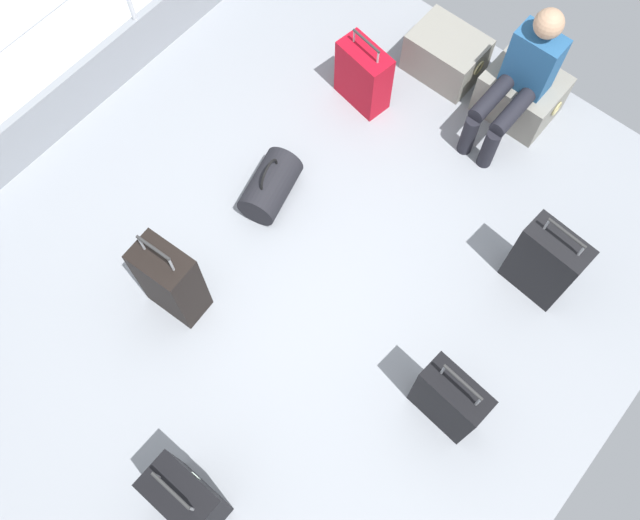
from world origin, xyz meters
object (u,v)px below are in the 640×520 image
passenger_seated (521,77)px  duffel_bag (270,186)px  suitcase_3 (171,281)px  cargo_crate_0 (446,55)px  suitcase_2 (545,263)px  suitcase_0 (449,400)px  suitcase_1 (186,498)px  cargo_crate_1 (521,94)px  suitcase_4 (363,76)px

passenger_seated → duffel_bag: size_ratio=1.97×
suitcase_3 → passenger_seated: bearing=71.6°
cargo_crate_0 → suitcase_2: (1.54, -1.08, 0.15)m
passenger_seated → duffel_bag: bearing=-120.1°
passenger_seated → suitcase_0: bearing=-65.6°
suitcase_0 → suitcase_2: size_ratio=0.96×
suitcase_1 → suitcase_2: size_ratio=0.97×
suitcase_0 → suitcase_3: 1.89m
cargo_crate_0 → suitcase_3: 2.75m
suitcase_0 → cargo_crate_1: bearing=112.7°
suitcase_0 → duffel_bag: bearing=166.0°
suitcase_2 → suitcase_4: 1.92m
suitcase_1 → suitcase_4: suitcase_1 is taller
cargo_crate_0 → suitcase_4: size_ratio=0.91×
suitcase_0 → suitcase_3: (-1.81, -0.54, 0.05)m
cargo_crate_1 → passenger_seated: bearing=-90.0°
cargo_crate_0 → passenger_seated: 0.76m
cargo_crate_1 → duffel_bag: (-0.93, -1.79, -0.04)m
suitcase_1 → suitcase_3: (-0.99, 0.88, 0.04)m
cargo_crate_1 → suitcase_3: bearing=-107.2°
suitcase_3 → suitcase_4: bearing=92.9°
suitcase_1 → suitcase_3: size_ratio=0.88×
passenger_seated → suitcase_2: 1.33m
cargo_crate_0 → suitcase_1: size_ratio=0.78×
passenger_seated → cargo_crate_1: bearing=90.0°
cargo_crate_1 → suitcase_2: (0.89, -1.14, 0.15)m
cargo_crate_0 → suitcase_1: bearing=-77.9°
duffel_bag → suitcase_1: bearing=-60.8°
suitcase_1 → duffel_bag: size_ratio=1.40×
suitcase_3 → suitcase_2: bearing=43.3°
suitcase_1 → duffel_bag: suitcase_1 is taller
suitcase_4 → cargo_crate_0: bearing=62.5°
suitcase_2 → suitcase_4: suitcase_2 is taller
cargo_crate_0 → suitcase_0: 2.71m
cargo_crate_0 → cargo_crate_1: cargo_crate_1 is taller
passenger_seated → suitcase_3: size_ratio=1.23×
passenger_seated → suitcase_0: (0.94, -2.07, -0.25)m
suitcase_1 → duffel_bag: bearing=119.2°
cargo_crate_0 → duffel_bag: duffel_bag is taller
duffel_bag → suitcase_4: bearing=92.3°
cargo_crate_0 → suitcase_2: bearing=-35.0°
cargo_crate_0 → duffel_bag: bearing=-99.2°
passenger_seated → duffel_bag: (-0.93, -1.60, -0.41)m
cargo_crate_0 → suitcase_1: 3.70m
passenger_seated → suitcase_1: size_ratio=1.40×
cargo_crate_1 → duffel_bag: bearing=-117.5°
cargo_crate_1 → suitcase_4: 1.19m
cargo_crate_1 → passenger_seated: passenger_seated is taller
suitcase_3 → duffel_bag: size_ratio=1.60×
suitcase_2 → suitcase_4: (-1.87, 0.45, -0.06)m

